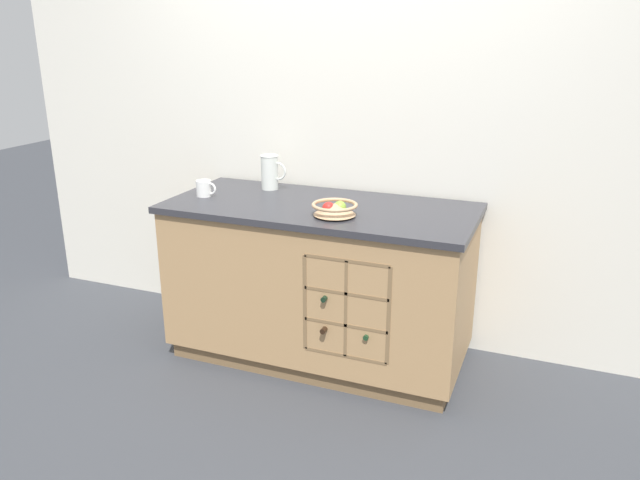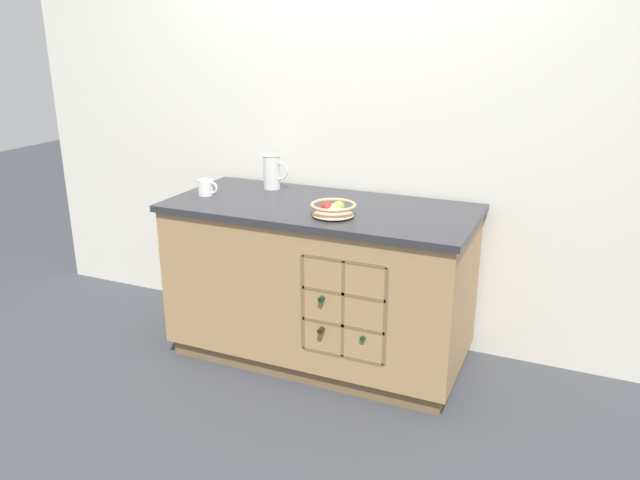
% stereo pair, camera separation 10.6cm
% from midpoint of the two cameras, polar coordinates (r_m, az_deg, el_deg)
% --- Properties ---
extents(ground_plane, '(14.00, 14.00, 0.00)m').
position_cam_midpoint_polar(ground_plane, '(3.66, -0.85, -10.41)').
color(ground_plane, '#383A3F').
extents(back_wall, '(4.40, 0.06, 2.55)m').
position_cam_midpoint_polar(back_wall, '(3.62, 1.66, 10.70)').
color(back_wall, silver).
rests_on(back_wall, ground_plane).
extents(kitchen_island, '(1.65, 0.76, 0.89)m').
position_cam_midpoint_polar(kitchen_island, '(3.46, -0.86, -3.86)').
color(kitchen_island, brown).
rests_on(kitchen_island, ground_plane).
extents(fruit_bowl, '(0.23, 0.23, 0.07)m').
position_cam_midpoint_polar(fruit_bowl, '(3.10, 0.36, 2.94)').
color(fruit_bowl, tan).
rests_on(fruit_bowl, kitchen_island).
extents(white_pitcher, '(0.16, 0.10, 0.20)m').
position_cam_midpoint_polar(white_pitcher, '(3.65, -5.43, 6.26)').
color(white_pitcher, silver).
rests_on(white_pitcher, kitchen_island).
extents(ceramic_mug, '(0.12, 0.08, 0.09)m').
position_cam_midpoint_polar(ceramic_mug, '(3.55, -11.38, 4.65)').
color(ceramic_mug, white).
rests_on(ceramic_mug, kitchen_island).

